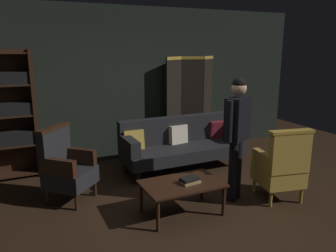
{
  "coord_description": "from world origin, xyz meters",
  "views": [
    {
      "loc": [
        -2.02,
        -3.52,
        2.09
      ],
      "look_at": [
        0.0,
        0.8,
        0.95
      ],
      "focal_mm": 35.72,
      "sensor_mm": 36.0,
      "label": 1
    }
  ],
  "objects_px": {
    "coffee_table": "(182,186)",
    "standing_figure": "(237,128)",
    "bookshelf": "(6,114)",
    "book_tan_leather": "(190,182)",
    "book_black_cloth": "(190,179)",
    "armchair_gilt_accent": "(282,166)",
    "folding_screen": "(192,103)",
    "armchair_wing_left": "(66,166)",
    "velvet_couch": "(181,143)"
  },
  "relations": [
    {
      "from": "standing_figure",
      "to": "folding_screen",
      "type": "bearing_deg",
      "value": 76.0
    },
    {
      "from": "coffee_table",
      "to": "book_tan_leather",
      "type": "distance_m",
      "value": 0.11
    },
    {
      "from": "folding_screen",
      "to": "book_black_cloth",
      "type": "bearing_deg",
      "value": -119.33
    },
    {
      "from": "velvet_couch",
      "to": "coffee_table",
      "type": "height_order",
      "value": "velvet_couch"
    },
    {
      "from": "standing_figure",
      "to": "book_tan_leather",
      "type": "relative_size",
      "value": 6.97
    },
    {
      "from": "armchair_gilt_accent",
      "to": "book_tan_leather",
      "type": "bearing_deg",
      "value": 172.13
    },
    {
      "from": "coffee_table",
      "to": "armchair_gilt_accent",
      "type": "bearing_deg",
      "value": -8.89
    },
    {
      "from": "velvet_couch",
      "to": "armchair_wing_left",
      "type": "distance_m",
      "value": 2.06
    },
    {
      "from": "velvet_couch",
      "to": "coffee_table",
      "type": "relative_size",
      "value": 2.12
    },
    {
      "from": "book_black_cloth",
      "to": "coffee_table",
      "type": "bearing_deg",
      "value": 156.24
    },
    {
      "from": "folding_screen",
      "to": "book_tan_leather",
      "type": "xyz_separation_m",
      "value": [
        -1.34,
        -2.38,
        -0.55
      ]
    },
    {
      "from": "coffee_table",
      "to": "standing_figure",
      "type": "height_order",
      "value": "standing_figure"
    },
    {
      "from": "velvet_couch",
      "to": "armchair_gilt_accent",
      "type": "distance_m",
      "value": 1.85
    },
    {
      "from": "velvet_couch",
      "to": "book_tan_leather",
      "type": "xyz_separation_m",
      "value": [
        -0.66,
        -1.54,
        -0.02
      ]
    },
    {
      "from": "bookshelf",
      "to": "velvet_couch",
      "type": "xyz_separation_m",
      "value": [
        2.7,
        -0.74,
        -0.61
      ]
    },
    {
      "from": "coffee_table",
      "to": "book_tan_leather",
      "type": "height_order",
      "value": "book_tan_leather"
    },
    {
      "from": "bookshelf",
      "to": "coffee_table",
      "type": "height_order",
      "value": "bookshelf"
    },
    {
      "from": "velvet_couch",
      "to": "armchair_wing_left",
      "type": "bearing_deg",
      "value": -166.79
    },
    {
      "from": "book_tan_leather",
      "to": "book_black_cloth",
      "type": "height_order",
      "value": "book_black_cloth"
    },
    {
      "from": "standing_figure",
      "to": "book_tan_leather",
      "type": "height_order",
      "value": "standing_figure"
    },
    {
      "from": "armchair_wing_left",
      "to": "standing_figure",
      "type": "relative_size",
      "value": 0.61
    },
    {
      "from": "book_tan_leather",
      "to": "book_black_cloth",
      "type": "xyz_separation_m",
      "value": [
        0.0,
        0.0,
        0.03
      ]
    },
    {
      "from": "folding_screen",
      "to": "book_black_cloth",
      "type": "relative_size",
      "value": 8.19
    },
    {
      "from": "armchair_gilt_accent",
      "to": "folding_screen",
      "type": "bearing_deg",
      "value": 89.83
    },
    {
      "from": "folding_screen",
      "to": "standing_figure",
      "type": "bearing_deg",
      "value": -104.0
    },
    {
      "from": "coffee_table",
      "to": "standing_figure",
      "type": "distance_m",
      "value": 1.08
    },
    {
      "from": "book_tan_leather",
      "to": "standing_figure",
      "type": "bearing_deg",
      "value": 7.77
    },
    {
      "from": "armchair_gilt_accent",
      "to": "book_black_cloth",
      "type": "height_order",
      "value": "armchair_gilt_accent"
    },
    {
      "from": "coffee_table",
      "to": "standing_figure",
      "type": "bearing_deg",
      "value": 4.51
    },
    {
      "from": "folding_screen",
      "to": "bookshelf",
      "type": "xyz_separation_m",
      "value": [
        -3.38,
        -0.11,
        0.08
      ]
    },
    {
      "from": "standing_figure",
      "to": "book_black_cloth",
      "type": "height_order",
      "value": "standing_figure"
    },
    {
      "from": "armchair_gilt_accent",
      "to": "book_black_cloth",
      "type": "xyz_separation_m",
      "value": [
        -1.33,
        0.18,
        -0.02
      ]
    },
    {
      "from": "coffee_table",
      "to": "standing_figure",
      "type": "xyz_separation_m",
      "value": [
        0.86,
        0.07,
        0.65
      ]
    },
    {
      "from": "standing_figure",
      "to": "bookshelf",
      "type": "bearing_deg",
      "value": 142.25
    },
    {
      "from": "standing_figure",
      "to": "armchair_wing_left",
      "type": "bearing_deg",
      "value": 155.56
    },
    {
      "from": "standing_figure",
      "to": "book_black_cloth",
      "type": "relative_size",
      "value": 7.33
    },
    {
      "from": "coffee_table",
      "to": "standing_figure",
      "type": "relative_size",
      "value": 0.59
    },
    {
      "from": "bookshelf",
      "to": "armchair_wing_left",
      "type": "bearing_deg",
      "value": -60.34
    },
    {
      "from": "folding_screen",
      "to": "coffee_table",
      "type": "distance_m",
      "value": 2.81
    },
    {
      "from": "coffee_table",
      "to": "bookshelf",
      "type": "bearing_deg",
      "value": 131.03
    },
    {
      "from": "standing_figure",
      "to": "book_black_cloth",
      "type": "distance_m",
      "value": 0.96
    },
    {
      "from": "book_tan_leather",
      "to": "book_black_cloth",
      "type": "relative_size",
      "value": 1.05
    },
    {
      "from": "bookshelf",
      "to": "book_black_cloth",
      "type": "relative_size",
      "value": 8.83
    },
    {
      "from": "book_tan_leather",
      "to": "velvet_couch",
      "type": "bearing_deg",
      "value": 66.64
    },
    {
      "from": "coffee_table",
      "to": "book_tan_leather",
      "type": "xyz_separation_m",
      "value": [
        0.09,
        -0.04,
        0.06
      ]
    },
    {
      "from": "book_tan_leather",
      "to": "armchair_gilt_accent",
      "type": "bearing_deg",
      "value": -7.87
    },
    {
      "from": "folding_screen",
      "to": "armchair_wing_left",
      "type": "bearing_deg",
      "value": -153.86
    },
    {
      "from": "armchair_gilt_accent",
      "to": "book_tan_leather",
      "type": "relative_size",
      "value": 4.26
    },
    {
      "from": "folding_screen",
      "to": "armchair_wing_left",
      "type": "xyz_separation_m",
      "value": [
        -2.69,
        -1.32,
        -0.5
      ]
    },
    {
      "from": "folding_screen",
      "to": "velvet_couch",
      "type": "height_order",
      "value": "folding_screen"
    }
  ]
}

